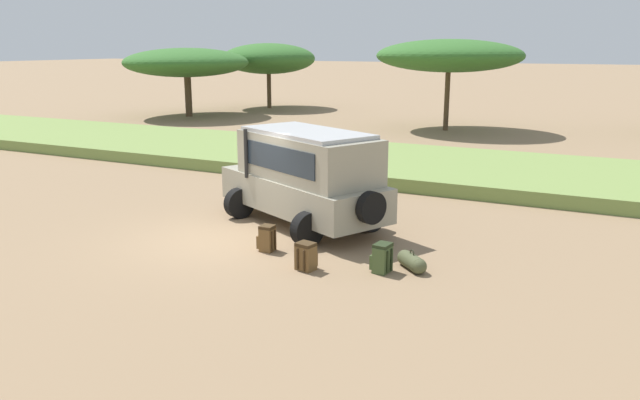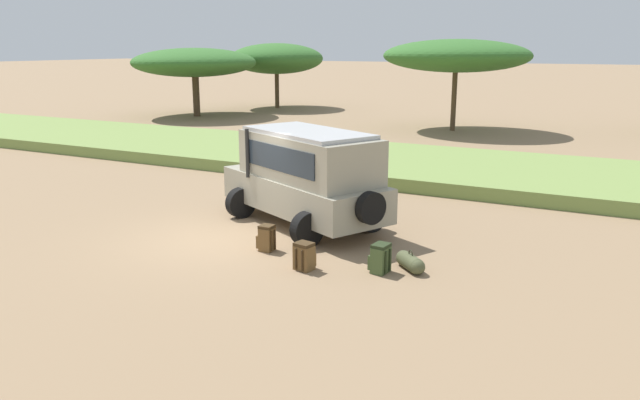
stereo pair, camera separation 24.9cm
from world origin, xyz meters
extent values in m
plane|color=#8C7051|center=(0.00, 0.00, 0.00)|extent=(320.00, 320.00, 0.00)
cube|color=olive|center=(0.00, 10.01, 0.22)|extent=(120.00, 7.00, 0.44)
cube|color=gray|center=(1.14, 2.04, 0.82)|extent=(5.24, 3.85, 0.84)
cube|color=gray|center=(1.37, 1.93, 1.79)|extent=(4.22, 3.27, 1.10)
cube|color=#232D38|center=(-0.01, 2.60, 1.74)|extent=(0.73, 1.43, 0.77)
cube|color=#232D38|center=(0.97, 1.12, 1.84)|extent=(2.66, 1.32, 0.60)
cube|color=#232D38|center=(1.76, 2.75, 1.84)|extent=(2.66, 1.32, 0.60)
cube|color=#B7B7B7|center=(1.32, 1.96, 2.39)|extent=(3.83, 3.03, 0.10)
cube|color=black|center=(-1.17, 3.16, 0.65)|extent=(0.85, 1.52, 0.56)
cylinder|color=black|center=(-0.27, 1.65, 1.79)|extent=(0.10, 0.10, 1.25)
cylinder|color=black|center=(-0.65, 1.83, 0.40)|extent=(0.60, 0.84, 0.80)
cylinder|color=black|center=(0.20, 3.58, 0.40)|extent=(0.60, 0.84, 0.80)
cylinder|color=black|center=(2.09, 0.51, 0.40)|extent=(0.60, 0.84, 0.80)
cylinder|color=black|center=(2.93, 2.25, 0.40)|extent=(0.60, 0.84, 0.80)
cylinder|color=black|center=(3.47, 0.91, 0.97)|extent=(0.52, 0.76, 0.74)
cube|color=brown|center=(2.78, -0.90, 0.26)|extent=(0.42, 0.36, 0.51)
cube|color=brown|center=(2.82, -0.72, 0.19)|extent=(0.29, 0.13, 0.28)
cube|color=#3A2A16|center=(2.78, -0.90, 0.54)|extent=(0.41, 0.37, 0.07)
cylinder|color=#3A2A16|center=(2.67, -1.04, 0.26)|extent=(0.04, 0.04, 0.44)
cylinder|color=#3A2A16|center=(2.83, -1.07, 0.26)|extent=(0.04, 0.04, 0.44)
cube|color=#42562D|center=(4.23, -0.32, 0.27)|extent=(0.32, 0.43, 0.54)
cube|color=#42562D|center=(4.05, -0.30, 0.20)|extent=(0.11, 0.30, 0.30)
cube|color=#242F19|center=(4.23, -0.32, 0.57)|extent=(0.33, 0.41, 0.07)
cylinder|color=#242F19|center=(4.38, -0.43, 0.27)|extent=(0.04, 0.04, 0.46)
cylinder|color=#242F19|center=(4.40, -0.25, 0.27)|extent=(0.04, 0.04, 0.46)
cube|color=brown|center=(1.46, -0.21, 0.26)|extent=(0.29, 0.32, 0.53)
cube|color=brown|center=(1.28, -0.22, 0.20)|extent=(0.09, 0.24, 0.29)
cube|color=#3A2A16|center=(1.46, -0.21, 0.56)|extent=(0.30, 0.31, 0.07)
cylinder|color=#3A2A16|center=(1.62, -0.28, 0.26)|extent=(0.04, 0.04, 0.45)
cylinder|color=#3A2A16|center=(1.61, -0.14, 0.26)|extent=(0.04, 0.04, 0.45)
cylinder|color=#4C5133|center=(4.71, 0.10, 0.16)|extent=(0.66, 0.64, 0.32)
sphere|color=#4C5133|center=(4.93, -0.10, 0.16)|extent=(0.31, 0.31, 0.31)
sphere|color=#4C5133|center=(4.49, 0.30, 0.16)|extent=(0.31, 0.31, 0.31)
torus|color=#2D301E|center=(4.71, 0.10, 0.34)|extent=(0.14, 0.13, 0.16)
cylinder|color=navy|center=(2.12, 1.70, 0.16)|extent=(0.33, 0.49, 0.31)
sphere|color=navy|center=(2.11, 1.46, 0.16)|extent=(0.31, 0.31, 0.31)
sphere|color=navy|center=(2.13, 1.94, 0.16)|extent=(0.31, 0.31, 0.31)
torus|color=#121834|center=(2.12, 1.70, 0.33)|extent=(0.03, 0.16, 0.16)
cylinder|color=brown|center=(-17.33, 21.01, 1.33)|extent=(0.44, 0.44, 2.65)
ellipsoid|color=#336628|center=(-17.33, 21.01, 3.42)|extent=(7.66, 8.28, 1.82)
cylinder|color=brown|center=(-15.55, 28.14, 1.31)|extent=(0.31, 0.31, 2.62)
ellipsoid|color=#336628|center=(-15.55, 28.14, 3.55)|extent=(6.73, 6.80, 2.19)
cylinder|color=brown|center=(-0.55, 21.69, 1.61)|extent=(0.27, 0.27, 3.21)
ellipsoid|color=#336628|center=(-0.55, 21.69, 3.95)|extent=(7.79, 6.73, 1.72)
camera|label=1|loc=(8.42, -11.54, 4.46)|focal=35.00mm
camera|label=2|loc=(8.64, -11.43, 4.46)|focal=35.00mm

